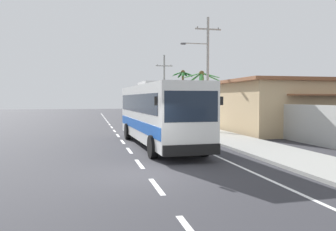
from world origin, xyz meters
name	(u,v)px	position (x,y,z in m)	size (l,w,h in m)	color
ground_plane	(148,175)	(0.00, 0.00, 0.00)	(160.00, 160.00, 0.00)	#303035
sidewalk_kerb	(222,137)	(6.80, 10.00, 0.07)	(3.20, 90.00, 0.14)	#999993
lane_markings	(145,132)	(2.27, 14.95, 0.00)	(3.90, 71.74, 0.01)	white
boundary_wall	(248,117)	(10.60, 14.00, 1.15)	(0.24, 60.00, 2.30)	#B2B2AD
coach_bus_foreground	(158,112)	(1.80, 7.24, 1.91)	(3.24, 11.73, 3.67)	silver
motorcycle_beside_bus	(157,123)	(3.46, 15.95, 0.66)	(0.56, 1.96, 1.63)	black
pedestrian_near_kerb	(215,120)	(7.40, 12.94, 1.04)	(0.36, 0.36, 1.72)	#2D7A47
utility_pole_mid	(207,69)	(8.55, 18.25, 5.40)	(3.81, 0.24, 10.08)	#9E9E99
utility_pole_far	(164,85)	(8.64, 37.15, 4.71)	(2.53, 0.24, 9.01)	#9E9E99
palm_nearest	(202,87)	(9.08, 21.31, 3.87)	(4.11, 3.73, 5.49)	brown
palm_second	(183,83)	(9.72, 30.85, 4.63)	(2.83, 2.72, 6.34)	brown
roadside_building	(308,106)	(15.34, 12.82, 2.08)	(14.02, 9.61, 4.12)	tan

